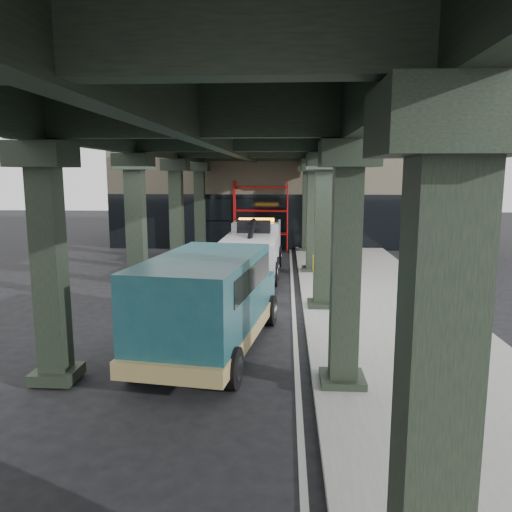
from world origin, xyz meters
The scene contains 8 objects.
ground centered at (0.00, 0.00, 0.00)m, with size 90.00×90.00×0.00m, color black.
sidewalk centered at (4.50, 2.00, 0.07)m, with size 5.00×40.00×0.15m, color gray.
lane_stripe centered at (1.70, 2.00, 0.01)m, with size 0.12×38.00×0.01m, color silver.
viaduct centered at (-0.40, 2.00, 5.46)m, with size 7.40×32.00×6.40m.
building centered at (2.00, 20.00, 4.00)m, with size 22.00×10.00×8.00m, color #C6B793.
scaffolding centered at (0.00, 14.64, 2.11)m, with size 3.08×0.88×4.00m.
tow_truck centered at (0.03, 7.47, 1.21)m, with size 2.44×7.63×2.48m.
towed_van centered at (-0.43, -2.05, 1.33)m, with size 3.16×6.34×2.47m.
Camera 1 is at (1.41, -13.75, 4.38)m, focal length 35.00 mm.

